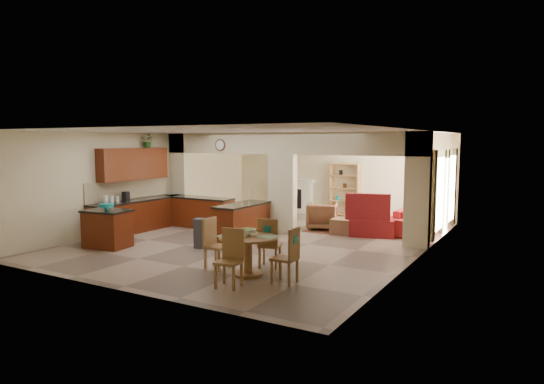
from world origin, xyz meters
The scene contains 39 objects.
floor centered at (0.00, 0.00, 0.00)m, with size 10.00×10.00×0.00m, color gray.
ceiling centered at (0.00, 0.00, 2.80)m, with size 10.00×10.00×0.00m, color white.
wall_back centered at (0.00, 5.00, 1.40)m, with size 8.00×8.00×0.00m, color beige.
wall_front centered at (0.00, -5.00, 1.40)m, with size 8.00×8.00×0.00m, color beige.
wall_left centered at (-4.00, 0.00, 1.40)m, with size 10.00×10.00×0.00m, color beige.
wall_right centered at (4.00, 0.00, 1.40)m, with size 10.00×10.00×0.00m, color beige.
partition_left_pier centered at (-3.70, 1.00, 1.40)m, with size 0.60×0.25×2.80m, color beige.
partition_center_pier centered at (0.00, 1.00, 1.10)m, with size 0.80×0.25×2.20m, color beige.
partition_right_pier centered at (3.70, 1.00, 1.40)m, with size 0.60×0.25×2.80m, color beige.
partition_header centered at (0.00, 1.00, 2.50)m, with size 8.00×0.25×0.60m, color beige.
kitchen_counter centered at (-3.26, -0.25, 0.46)m, with size 2.52×3.29×1.48m.
upper_cabinets centered at (-3.82, -0.80, 1.92)m, with size 0.35×2.40×0.90m, color #3A0E06.
peninsula centered at (-0.60, -0.11, 0.46)m, with size 0.70×1.85×0.91m.
wall_clock centered at (-2.00, 0.85, 2.45)m, with size 0.34×0.34×0.03m, color #4F2C1A.
rug centered at (1.20, 2.10, 0.01)m, with size 1.60×1.30×0.01m, color brown.
fireplace centered at (-1.60, 4.83, 0.61)m, with size 1.60×0.35×1.20m.
shelving_unit centered at (0.35, 4.82, 0.90)m, with size 1.00×0.32×1.80m, color #9C6636.
window_a centered at (3.97, 2.30, 1.20)m, with size 0.02×0.90×1.90m, color white.
window_b centered at (3.97, 4.00, 1.20)m, with size 0.02×0.90×1.90m, color white.
glazed_door centered at (3.97, 3.15, 1.05)m, with size 0.02×0.70×2.10m, color white.
drape_a_left centered at (3.93, 1.70, 1.20)m, with size 0.10×0.28×2.30m, color #3D2218.
drape_a_right centered at (3.93, 2.90, 1.20)m, with size 0.10×0.28×2.30m, color #3D2218.
drape_b_left centered at (3.93, 3.40, 1.20)m, with size 0.10×0.28×2.30m, color #3D2218.
drape_b_right centered at (3.93, 4.60, 1.20)m, with size 0.10×0.28×2.30m, color #3D2218.
ceiling_fan centered at (1.50, 3.00, 2.56)m, with size 1.00×1.00×0.10m, color white.
kitchen_island centered at (-2.77, -2.73, 0.46)m, with size 1.14×0.88×0.91m.
teal_bowl centered at (-2.74, -2.76, 1.00)m, with size 0.34×0.34×0.16m, color teal.
trash_can centered at (-0.77, -1.63, 0.33)m, with size 0.31×0.26×0.65m, color #303032.
dining_table centered at (1.52, -3.12, 0.51)m, with size 1.12×1.12×0.76m.
fruit_bowl centered at (1.50, -3.08, 0.84)m, with size 0.29×0.29×0.16m, color #84C129.
sofa centered at (3.30, 3.01, 0.35)m, with size 0.93×2.37×0.69m, color maroon.
chaise centered at (2.28, 1.98, 0.24)m, with size 1.18×0.96×0.47m, color maroon.
armchair centered at (0.74, 2.07, 0.39)m, with size 0.83×0.85×0.77m, color maroon.
ottoman centered at (1.51, 1.72, 0.21)m, with size 0.58×0.58×0.42m, color maroon.
plant centered at (-3.82, -0.22, 2.57)m, with size 0.37×0.32×0.41m, color #1C5015.
chair_north centered at (1.59, -2.45, 0.55)m, with size 0.52×0.52×1.02m.
chair_east centered at (2.44, -3.19, 0.55)m, with size 0.44×0.44×1.02m.
chair_south centered at (1.62, -3.83, 0.55)m, with size 0.49×0.49×1.02m.
chair_west centered at (0.63, -3.00, 0.55)m, with size 0.43×0.43×1.02m.
Camera 1 is at (6.44, -10.73, 2.56)m, focal length 32.00 mm.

